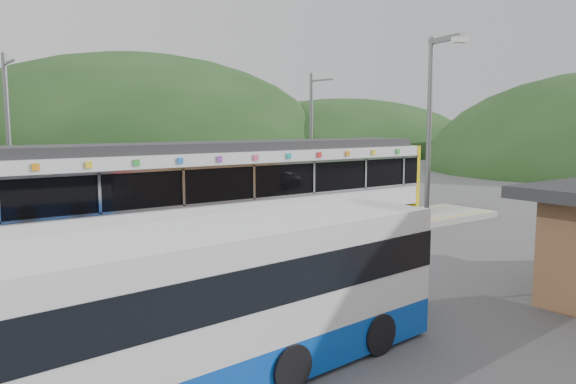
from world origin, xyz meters
TOP-DOWN VIEW (x-y plane):
  - ground at (0.00, 0.00)m, footprint 120.00×120.00m
  - hills at (6.19, 5.29)m, footprint 146.00×149.00m
  - platform at (0.00, 3.30)m, footprint 26.00×3.20m
  - yellow_line at (0.00, 2.00)m, footprint 26.00×0.10m
  - train at (0.41, 6.00)m, footprint 20.44×3.01m
  - catenary_mast_west at (-7.00, 8.56)m, footprint 0.18×1.80m
  - catenary_mast_east at (7.00, 8.56)m, footprint 0.18×1.80m
  - bus at (-6.76, -5.50)m, footprint 10.26×3.14m
  - lamp_post at (-0.14, -5.01)m, footprint 0.38×1.17m

SIDE VIEW (x-z plane):
  - ground at x=0.00m, z-range 0.00..0.00m
  - hills at x=6.19m, z-range -13.00..13.00m
  - platform at x=0.00m, z-range 0.00..0.30m
  - yellow_line at x=0.00m, z-range 0.30..0.31m
  - bus at x=-6.76m, z-range -0.05..2.71m
  - train at x=0.41m, z-range 0.19..3.93m
  - catenary_mast_west at x=-7.00m, z-range 0.15..7.15m
  - catenary_mast_east at x=7.00m, z-range 0.15..7.15m
  - lamp_post at x=-0.14m, z-range 0.62..7.16m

